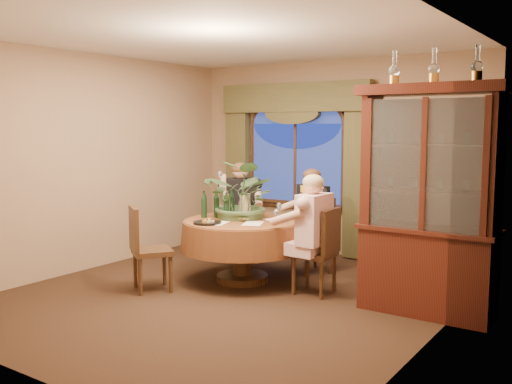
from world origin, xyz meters
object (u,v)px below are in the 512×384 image
Objects in this scene: olive_bowl at (243,219)px; wine_bottle_2 at (227,206)px; chair_front_left at (152,249)px; wine_bottle_1 at (227,204)px; oil_lamp_center at (434,66)px; wine_bottle_4 at (222,203)px; chair_right at (314,251)px; person_scarf at (313,221)px; wine_bottle_0 at (204,204)px; wine_bottle_3 at (232,203)px; chair_back_right at (311,235)px; person_back at (240,212)px; wine_bottle_5 at (217,204)px; china_cabinet at (429,201)px; person_pink at (314,236)px; centerpiece_plant at (244,169)px; dining_table at (242,251)px; stoneware_vase at (245,206)px; chair_back at (245,227)px; oil_lamp_right at (477,63)px; oil_lamp_left at (394,68)px.

wine_bottle_2 is (-0.22, -0.03, 0.14)m from olive_bowl.
wine_bottle_1 reaches higher than chair_front_left.
oil_lamp_center reaches higher than wine_bottle_4.
person_scarf is at bearing 27.23° from chair_right.
wine_bottle_4 is (0.09, 0.24, 0.00)m from wine_bottle_0.
person_scarf reaches higher than wine_bottle_3.
chair_back_right is 2.05m from chair_front_left.
chair_front_left is 0.72× the size of person_scarf.
person_back reaches higher than wine_bottle_5.
wine_bottle_4 is (-0.13, 0.07, 0.00)m from wine_bottle_1.
chair_front_left is (-2.83, -0.96, -0.65)m from china_cabinet.
person_pink is at bearing 150.18° from chair_back_right.
oil_lamp_center is at bearing 0.25° from wine_bottle_1.
dining_table is at bearing -62.57° from centerpiece_plant.
wine_bottle_5 reaches higher than stoneware_vase.
chair_front_left is 1.21m from wine_bottle_3.
wine_bottle_4 is at bearing 112.95° from chair_front_left.
stoneware_vase is at bearing 91.94° from chair_back.
person_back is 1.02m from wine_bottle_2.
person_pink is 1.31× the size of centerpiece_plant.
person_back reaches higher than wine_bottle_1.
person_scarf reaches higher than stoneware_vase.
wine_bottle_4 reaches higher than chair_back.
wine_bottle_5 is (0.21, -0.90, 0.44)m from chair_back.
chair_back_right reaches higher than dining_table.
olive_bowl is 0.49× the size of wine_bottle_4.
person_back reaches higher than olive_bowl.
wine_bottle_5 is at bearing 108.85° from chair_front_left.
chair_front_left is 0.71× the size of person_pink.
wine_bottle_5 is (-0.29, -0.20, 0.02)m from stoneware_vase.
person_pink reaches higher than person_scarf.
chair_front_left is (-0.62, -0.89, 0.10)m from dining_table.
oil_lamp_right is at bearing 1.80° from wine_bottle_5.
oil_lamp_left reaches higher than chair_front_left.
dining_table is at bearing 90.00° from chair_front_left.
oil_lamp_right is at bearing 1.55° from dining_table.
chair_back_right is 1.07m from chair_back.
person_pink is at bearing 149.18° from person_scarf.
oil_lamp_center is 0.35× the size of chair_front_left.
wine_bottle_0 is at bearing -145.88° from wine_bottle_5.
person_back is 0.89m from wine_bottle_5.
stoneware_vase is at bearing 8.47° from wine_bottle_4.
chair_right is 2.91× the size of wine_bottle_2.
person_back is at bearing 31.61° from chair_back_right.
oil_lamp_center is 0.25× the size of person_pink.
china_cabinet is at bearing 0.00° from oil_lamp_left.
wine_bottle_4 is (-2.62, 0.06, -1.52)m from oil_lamp_center.
chair_back is 0.98m from wine_bottle_1.
person_pink is 1.40m from wine_bottle_5.
chair_back is at bearing 103.45° from wine_bottle_4.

